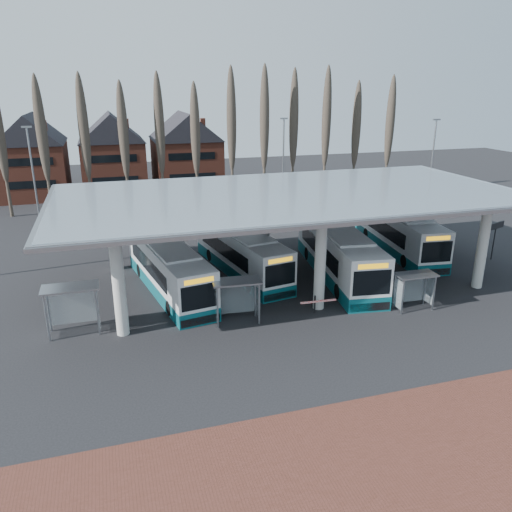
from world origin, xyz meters
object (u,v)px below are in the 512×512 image
object	(u,v)px
shelter_2	(414,283)
bus_3	(398,232)
bus_1	(241,252)
shelter_0	(71,298)
shelter_1	(236,291)
bus_2	(338,253)
bus_0	(168,268)

from	to	relation	value
shelter_2	bus_3	bearing A→B (deg)	64.80
bus_1	bus_3	xyz separation A→B (m)	(14.03, 1.15, 0.09)
bus_3	bus_1	bearing A→B (deg)	-168.69
shelter_2	bus_1	bearing A→B (deg)	134.59
bus_1	shelter_2	world-z (taller)	bus_1
shelter_0	shelter_1	distance (m)	9.29
bus_2	shelter_2	xyz separation A→B (m)	(1.99, -6.64, 0.02)
bus_3	bus_2	bearing A→B (deg)	-145.68
bus_0	bus_1	size ratio (longest dim) A/B	1.02
shelter_1	shelter_2	bearing A→B (deg)	-2.70
bus_3	shelter_2	world-z (taller)	bus_3
shelter_0	bus_0	bearing A→B (deg)	37.37
shelter_0	shelter_2	size ratio (longest dim) A/B	1.19
bus_1	shelter_1	world-z (taller)	bus_1
bus_0	bus_2	distance (m)	12.29
shelter_1	shelter_0	bearing A→B (deg)	176.80
bus_0	shelter_0	xyz separation A→B (m)	(-5.97, -4.60, 0.49)
bus_0	bus_1	xyz separation A→B (m)	(5.64, 1.98, -0.03)
bus_0	bus_1	distance (m)	5.98
bus_3	shelter_1	world-z (taller)	bus_3
bus_2	shelter_2	distance (m)	6.93
bus_2	shelter_0	world-z (taller)	bus_2
bus_3	shelter_1	xyz separation A→B (m)	(-16.45, -9.05, 0.28)
shelter_0	shelter_1	size ratio (longest dim) A/B	1.04
bus_2	bus_3	xyz separation A→B (m)	(7.41, 3.89, -0.05)
bus_1	bus_2	xyz separation A→B (m)	(6.62, -2.74, 0.14)
shelter_0	shelter_1	xyz separation A→B (m)	(9.20, -1.32, -0.15)
bus_3	shelter_0	bearing A→B (deg)	-156.60
shelter_2	shelter_0	bearing A→B (deg)	174.14
bus_2	shelter_0	distance (m)	18.64
bus_2	bus_3	size ratio (longest dim) A/B	1.03
bus_2	shelter_1	size ratio (longest dim) A/B	4.45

